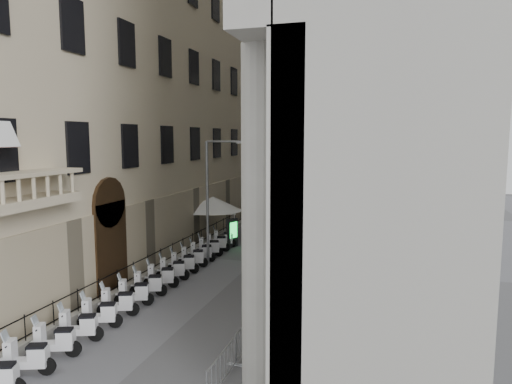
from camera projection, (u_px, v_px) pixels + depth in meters
far_building at (325, 72)px, 53.00m from camera, size 22.00×10.00×30.00m
iron_fence at (180, 261)px, 27.47m from camera, size 0.30×28.00×1.40m
blue_awning at (336, 242)px, 32.70m from camera, size 1.60×3.00×3.00m
flag at (13, 365)px, 15.01m from camera, size 1.00×1.40×8.20m
scooter_1 at (28, 375)px, 14.34m from camera, size 1.51×1.01×1.50m
scooter_2 at (56, 357)px, 15.53m from camera, size 1.51×1.01×1.50m
scooter_3 at (80, 342)px, 16.71m from camera, size 1.51×1.01×1.50m
scooter_4 at (101, 328)px, 17.90m from camera, size 1.51×1.01×1.50m
scooter_5 at (119, 316)px, 19.09m from camera, size 1.51×1.01×1.50m
scooter_6 at (135, 306)px, 20.28m from camera, size 1.51×1.01×1.50m
scooter_7 at (149, 296)px, 21.46m from camera, size 1.51×1.01×1.50m
scooter_8 at (162, 288)px, 22.65m from camera, size 1.51×1.01×1.50m
scooter_9 at (173, 280)px, 23.84m from camera, size 1.51×1.01×1.50m
scooter_10 at (184, 274)px, 25.03m from camera, size 1.51×1.01×1.50m
scooter_11 at (193, 267)px, 26.22m from camera, size 1.51×1.01×1.50m
scooter_12 at (202, 262)px, 27.40m from camera, size 1.51×1.01×1.50m
scooter_13 at (210, 257)px, 28.59m from camera, size 1.51×1.01×1.50m
scooter_14 at (217, 252)px, 29.78m from camera, size 1.51×1.01×1.50m
scooter_15 at (224, 247)px, 30.97m from camera, size 1.51×1.01×1.50m
barrier_1 at (247, 349)px, 16.15m from camera, size 0.60×2.40×1.10m
barrier_2 at (266, 321)px, 18.53m from camera, size 0.60×2.40×1.10m
barrier_3 at (280, 300)px, 20.91m from camera, size 0.60×2.40×1.10m
barrier_4 at (292, 284)px, 23.29m from camera, size 0.60×2.40×1.10m
barrier_5 at (301, 270)px, 25.67m from camera, size 0.60×2.40×1.10m
barrier_6 at (309, 259)px, 28.05m from camera, size 0.60×2.40×1.10m
security_tent at (220, 205)px, 31.63m from camera, size 4.04×4.04×3.28m
street_lamp at (211, 192)px, 26.49m from camera, size 2.38×0.20×7.26m
info_kiosk at (232, 233)px, 30.99m from camera, size 0.59×0.95×1.94m
pedestrian_a at (293, 217)px, 38.09m from camera, size 0.70×0.55×1.68m
pedestrian_b at (320, 223)px, 35.25m from camera, size 0.92×0.78×1.65m
pedestrian_c at (275, 225)px, 34.80m from camera, size 0.89×0.73×1.56m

